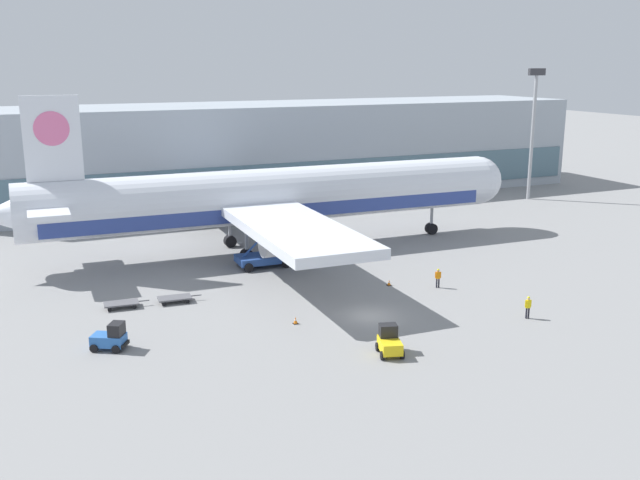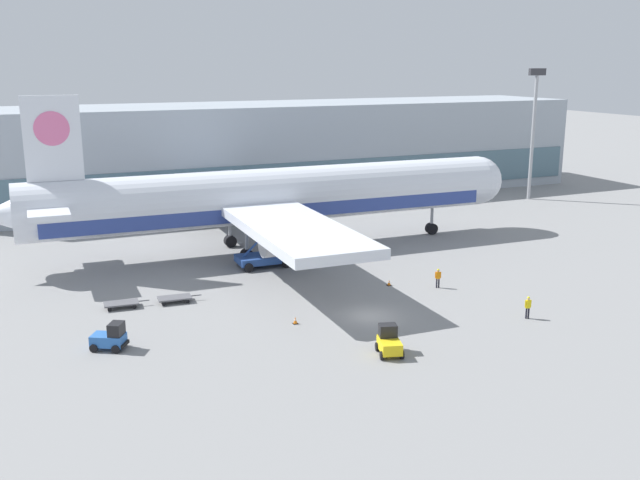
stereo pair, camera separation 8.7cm
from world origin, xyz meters
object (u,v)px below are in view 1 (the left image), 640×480
object	(u,v)px
ground_crew_near	(528,305)
ground_crew_far	(438,277)
baggage_dolly_second	(175,298)
scissor_lift_loader	(263,246)
baggage_dolly_lead	(122,303)
airplane_main	(267,198)
baggage_tug_foreground	(111,338)
light_mast	(533,123)
traffic_cone_near	(296,320)
baggage_tug_mid	(389,342)
traffic_cone_far	(389,283)

from	to	relation	value
ground_crew_near	ground_crew_far	size ratio (longest dim) A/B	1.04
baggage_dolly_second	ground_crew_far	xyz separation A→B (m)	(22.78, -5.78, 0.67)
scissor_lift_loader	baggage_dolly_lead	distance (m)	16.73
airplane_main	baggage_tug_foreground	distance (m)	29.45
light_mast	ground_crew_near	world-z (taller)	light_mast
airplane_main	ground_crew_near	distance (m)	31.12
airplane_main	traffic_cone_near	xyz separation A→B (m)	(-5.81, -21.97, -5.57)
baggage_tug_mid	baggage_dolly_lead	world-z (taller)	baggage_tug_mid
scissor_lift_loader	ground_crew_near	bearing A→B (deg)	-56.61
ground_crew_near	baggage_tug_mid	bearing A→B (deg)	-162.41
baggage_tug_mid	light_mast	bearing A→B (deg)	-31.54
scissor_lift_loader	baggage_tug_foreground	distance (m)	23.38
airplane_main	traffic_cone_near	size ratio (longest dim) A/B	102.93
baggage_tug_foreground	ground_crew_far	xyz separation A→B (m)	(29.29, 2.52, 0.18)
airplane_main	scissor_lift_loader	bearing A→B (deg)	-113.39
scissor_lift_loader	ground_crew_far	distance (m)	17.98
scissor_lift_loader	baggage_tug_mid	distance (m)	24.70
airplane_main	traffic_cone_far	world-z (taller)	airplane_main
scissor_lift_loader	baggage_dolly_lead	xyz separation A→B (m)	(-15.07, -7.06, -1.70)
light_mast	traffic_cone_near	distance (m)	63.45
airplane_main	ground_crew_near	size ratio (longest dim) A/B	31.40
ground_crew_near	airplane_main	bearing A→B (deg)	122.84
airplane_main	ground_crew_far	bearing A→B (deg)	-61.29
scissor_lift_loader	ground_crew_far	world-z (taller)	scissor_lift_loader
baggage_dolly_lead	traffic_cone_near	xyz separation A→B (m)	(11.83, -9.44, -0.11)
light_mast	baggage_tug_foreground	xyz separation A→B (m)	(-66.04, -33.81, -10.45)
ground_crew_near	traffic_cone_near	bearing A→B (deg)	170.17
light_mast	baggage_tug_foreground	world-z (taller)	light_mast
baggage_dolly_lead	baggage_dolly_second	bearing A→B (deg)	-0.80
light_mast	baggage_dolly_second	bearing A→B (deg)	-156.80
airplane_main	traffic_cone_far	size ratio (longest dim) A/B	106.02
light_mast	scissor_lift_loader	distance (m)	52.87
light_mast	traffic_cone_far	world-z (taller)	light_mast
baggage_tug_mid	baggage_dolly_second	world-z (taller)	baggage_tug_mid
baggage_dolly_second	ground_crew_far	world-z (taller)	ground_crew_far
traffic_cone_near	light_mast	bearing A→B (deg)	33.53
baggage_tug_foreground	baggage_dolly_lead	bearing A→B (deg)	107.17
baggage_tug_foreground	baggage_tug_mid	bearing A→B (deg)	4.27
ground_crew_near	traffic_cone_near	world-z (taller)	ground_crew_near
traffic_cone_far	light_mast	bearing A→B (deg)	35.52
airplane_main	baggage_tug_foreground	bearing A→B (deg)	-131.14
ground_crew_near	ground_crew_far	distance (m)	9.96
baggage_tug_mid	ground_crew_far	xyz separation A→B (m)	(11.57, 11.40, 0.18)
light_mast	baggage_tug_mid	xyz separation A→B (m)	(-48.31, -42.68, -10.45)
baggage_tug_mid	baggage_dolly_second	distance (m)	20.52
baggage_tug_mid	baggage_dolly_lead	bearing A→B (deg)	58.54
ground_crew_near	ground_crew_far	xyz separation A→B (m)	(-2.08, 9.75, -0.05)
airplane_main	ground_crew_near	xyz separation A→B (m)	(11.60, -28.49, -4.74)
scissor_lift_loader	traffic_cone_far	size ratio (longest dim) A/B	10.06
baggage_dolly_lead	ground_crew_near	size ratio (longest dim) A/B	2.03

